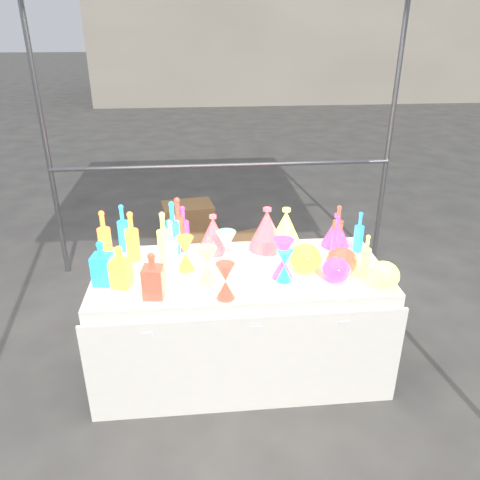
{
  "coord_description": "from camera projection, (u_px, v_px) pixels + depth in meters",
  "views": [
    {
      "loc": [
        -0.25,
        -2.55,
        2.14
      ],
      "look_at": [
        0.0,
        0.0,
        0.95
      ],
      "focal_mm": 35.0,
      "sensor_mm": 36.0,
      "label": 1
    }
  ],
  "objects": [
    {
      "name": "ground",
      "position": [
        240.0,
        365.0,
        3.23
      ],
      "size": [
        80.0,
        80.0,
        0.0
      ],
      "primitive_type": "plane",
      "color": "#66635E",
      "rests_on": "ground"
    },
    {
      "name": "display_table",
      "position": [
        240.0,
        320.0,
        3.06
      ],
      "size": [
        1.84,
        0.83,
        0.75
      ],
      "color": "white",
      "rests_on": "ground"
    },
    {
      "name": "cardboard_box_closed",
      "position": [
        188.0,
        221.0,
        5.08
      ],
      "size": [
        0.58,
        0.46,
        0.38
      ],
      "primitive_type": "cube",
      "rotation": [
        0.0,
        0.0,
        0.16
      ],
      "color": "#AD7C4E",
      "rests_on": "ground"
    },
    {
      "name": "cardboard_box_flat",
      "position": [
        255.0,
        241.0,
        4.99
      ],
      "size": [
        0.81,
        0.69,
        0.06
      ],
      "primitive_type": "cube",
      "rotation": [
        0.0,
        0.0,
        0.35
      ],
      "color": "#AD7C4E",
      "rests_on": "ground"
    },
    {
      "name": "bottle_0",
      "position": [
        104.0,
        235.0,
        2.98
      ],
      "size": [
        0.09,
        0.09,
        0.33
      ],
      "primitive_type": null,
      "rotation": [
        0.0,
        0.0,
        -0.09
      ],
      "color": "#C2123C",
      "rests_on": "display_table"
    },
    {
      "name": "bottle_1",
      "position": [
        123.0,
        228.0,
        3.09
      ],
      "size": [
        0.1,
        0.1,
        0.33
      ],
      "primitive_type": null,
      "rotation": [
        0.0,
        0.0,
        0.35
      ],
      "color": "#188824",
      "rests_on": "display_table"
    },
    {
      "name": "bottle_2",
      "position": [
        178.0,
        224.0,
        3.08
      ],
      "size": [
        0.1,
        0.1,
        0.37
      ],
      "primitive_type": null,
      "rotation": [
        0.0,
        0.0,
        -0.23
      ],
      "color": "orange",
      "rests_on": "display_table"
    },
    {
      "name": "bottle_3",
      "position": [
        183.0,
        227.0,
        3.13
      ],
      "size": [
        0.09,
        0.09,
        0.3
      ],
      "primitive_type": null,
      "rotation": [
        0.0,
        0.0,
        -0.19
      ],
      "color": "#1E5BB1",
      "rests_on": "display_table"
    },
    {
      "name": "bottle_4",
      "position": [
        164.0,
        238.0,
        2.92
      ],
      "size": [
        0.11,
        0.11,
        0.35
      ],
      "primitive_type": null,
      "rotation": [
        0.0,
        0.0,
        -0.39
      ],
      "color": "#176E91",
      "rests_on": "display_table"
    },
    {
      "name": "bottle_5",
      "position": [
        171.0,
        246.0,
        2.81
      ],
      "size": [
        0.1,
        0.1,
        0.34
      ],
      "primitive_type": null,
      "rotation": [
        0.0,
        0.0,
        -0.39
      ],
      "color": "#BE2688",
      "rests_on": "display_table"
    },
    {
      "name": "bottle_6",
      "position": [
        132.0,
        236.0,
        2.96
      ],
      "size": [
        0.1,
        0.1,
        0.33
      ],
      "primitive_type": null,
      "rotation": [
        0.0,
        0.0,
        -0.18
      ],
      "color": "#C2123C",
      "rests_on": "display_table"
    },
    {
      "name": "bottle_7",
      "position": [
        173.0,
        228.0,
        3.04
      ],
      "size": [
        0.1,
        0.1,
        0.37
      ],
      "primitive_type": null,
      "rotation": [
        0.0,
        0.0,
        0.14
      ],
      "color": "#188824",
      "rests_on": "display_table"
    },
    {
      "name": "decanter_0",
      "position": [
        120.0,
        266.0,
        2.67
      ],
      "size": [
        0.13,
        0.13,
        0.26
      ],
      "primitive_type": null,
      "rotation": [
        0.0,
        0.0,
        -0.27
      ],
      "color": "#C2123C",
      "rests_on": "display_table"
    },
    {
      "name": "decanter_1",
      "position": [
        153.0,
        275.0,
        2.57
      ],
      "size": [
        0.12,
        0.12,
        0.27
      ],
      "primitive_type": null,
      "rotation": [
        0.0,
        0.0,
        -0.12
      ],
      "color": "orange",
      "rests_on": "display_table"
    },
    {
      "name": "decanter_2",
      "position": [
        102.0,
        263.0,
        2.7
      ],
      "size": [
        0.13,
        0.13,
        0.27
      ],
      "primitive_type": null,
      "rotation": [
        0.0,
        0.0,
        -0.15
      ],
      "color": "#188824",
      "rests_on": "display_table"
    },
    {
      "name": "hourglass_0",
      "position": [
        225.0,
        281.0,
        2.56
      ],
      "size": [
        0.12,
        0.12,
        0.21
      ],
      "primitive_type": null,
      "rotation": [
        0.0,
        0.0,
        -0.16
      ],
      "color": "orange",
      "rests_on": "display_table"
    },
    {
      "name": "hourglass_1",
      "position": [
        283.0,
        259.0,
        2.77
      ],
      "size": [
        0.15,
        0.15,
        0.25
      ],
      "primitive_type": null,
      "rotation": [
        0.0,
        0.0,
        -0.25
      ],
      "color": "#1E5BB1",
      "rests_on": "display_table"
    },
    {
      "name": "hourglass_2",
      "position": [
        207.0,
        265.0,
        2.72
      ],
      "size": [
        0.14,
        0.14,
        0.22
      ],
      "primitive_type": null,
      "rotation": [
        0.0,
        0.0,
        -0.24
      ],
      "color": "#176E91",
      "rests_on": "display_table"
    },
    {
      "name": "hourglass_3",
      "position": [
        226.0,
        250.0,
        2.89
      ],
      "size": [
        0.16,
        0.16,
        0.24
      ],
      "primitive_type": null,
      "rotation": [
        0.0,
        0.0,
        0.37
      ],
      "color": "#BE2688",
      "rests_on": "display_table"
    },
    {
      "name": "hourglass_4",
      "position": [
        185.0,
        253.0,
        2.87
      ],
      "size": [
        0.13,
        0.13,
        0.22
      ],
      "primitive_type": null,
      "rotation": [
        0.0,
        0.0,
        0.27
      ],
      "color": "#C2123C",
      "rests_on": "display_table"
    },
    {
      "name": "hourglass_5",
      "position": [
        284.0,
        266.0,
        2.74
      ],
      "size": [
        0.12,
        0.12,
        0.2
      ],
      "primitive_type": null,
      "rotation": [
        0.0,
        0.0,
        -0.26
      ],
      "color": "#188824",
      "rests_on": "display_table"
    },
    {
      "name": "globe_0",
      "position": [
        305.0,
        260.0,
        2.86
      ],
      "size": [
        0.21,
        0.21,
        0.16
      ],
      "primitive_type": null,
      "rotation": [
        0.0,
        0.0,
        0.1
      ],
      "color": "#C2123C",
      "rests_on": "display_table"
    },
    {
      "name": "globe_1",
      "position": [
        383.0,
        277.0,
        2.68
      ],
      "size": [
        0.22,
        0.22,
        0.14
      ],
      "primitive_type": null,
      "rotation": [
        0.0,
        0.0,
        0.22
      ],
      "color": "#176E91",
      "rests_on": "display_table"
    },
    {
      "name": "globe_2",
      "position": [
        341.0,
        263.0,
        2.82
      ],
      "size": [
        0.23,
        0.23,
        0.15
      ],
      "primitive_type": null,
      "rotation": [
        0.0,
        0.0,
        0.24
      ],
      "color": "orange",
      "rests_on": "display_table"
    },
    {
      "name": "globe_3",
      "position": [
        336.0,
        271.0,
        2.75
      ],
      "size": [
        0.21,
        0.21,
        0.13
      ],
      "primitive_type": null,
      "rotation": [
        0.0,
        0.0,
        0.33
      ],
      "color": "#1E5BB1",
      "rests_on": "display_table"
    },
    {
      "name": "lampshade_0",
      "position": [
        267.0,
        228.0,
        3.12
      ],
      "size": [
        0.29,
        0.29,
        0.29
      ],
      "primitive_type": null,
      "rotation": [
        0.0,
        0.0,
        -0.18
      ],
      "color": "gold",
      "rests_on": "display_table"
    },
    {
      "name": "lampshade_1",
      "position": [
        213.0,
        233.0,
        3.1
      ],
      "size": [
        0.25,
        0.25,
        0.26
      ],
      "primitive_type": null,
      "rotation": [
        0.0,
        0.0,
        0.18
      ],
      "color": "gold",
      "rests_on": "display_table"
    },
    {
      "name": "lampshade_2",
      "position": [
        336.0,
        230.0,
        3.18
      ],
      "size": [
        0.25,
        0.25,
        0.23
      ],
      "primitive_type": null,
      "rotation": [
        0.0,
        0.0,
        -0.39
      ],
      "color": "#1E5BB1",
      "rests_on": "display_table"
    },
    {
      "name": "lampshade_3",
      "position": [
        286.0,
        228.0,
        3.13
      ],
      "size": [
        0.29,
        0.29,
        0.29
      ],
      "primitive_type": null,
      "rotation": [
        0.0,
        0.0,
        0.21
      ],
      "color": "#176E91",
      "rests_on": "display_table"
    },
    {
      "name": "bottle_8",
      "position": [
        359.0,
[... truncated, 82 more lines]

